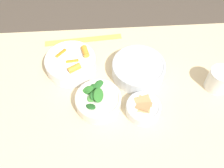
# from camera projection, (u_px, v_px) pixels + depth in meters

# --- Properties ---
(dining_table) EXTENTS (1.02, 0.81, 0.76)m
(dining_table) POSITION_uv_depth(u_px,v_px,m) (120.00, 123.00, 0.99)
(dining_table) COLOR beige
(dining_table) RESTS_ON ground_plane
(bowl_carrots) EXTENTS (0.19, 0.19, 0.08)m
(bowl_carrots) POSITION_uv_depth(u_px,v_px,m) (71.00, 63.00, 0.95)
(bowl_carrots) COLOR white
(bowl_carrots) RESTS_ON dining_table
(bowl_greens) EXTENTS (0.16, 0.16, 0.08)m
(bowl_greens) POSITION_uv_depth(u_px,v_px,m) (98.00, 100.00, 0.86)
(bowl_greens) COLOR silver
(bowl_greens) RESTS_ON dining_table
(bowl_beans_hotdog) EXTENTS (0.20, 0.20, 0.06)m
(bowl_beans_hotdog) POSITION_uv_depth(u_px,v_px,m) (138.00, 69.00, 0.94)
(bowl_beans_hotdog) COLOR silver
(bowl_beans_hotdog) RESTS_ON dining_table
(bowl_cookies) EXTENTS (0.12, 0.12, 0.05)m
(bowl_cookies) POSITION_uv_depth(u_px,v_px,m) (143.00, 108.00, 0.85)
(bowl_cookies) COLOR silver
(bowl_cookies) RESTS_ON dining_table
(ruler) EXTENTS (0.33, 0.05, 0.00)m
(ruler) POSITION_uv_depth(u_px,v_px,m) (84.00, 40.00, 1.07)
(ruler) COLOR #EADB4C
(ruler) RESTS_ON dining_table
(cup) EXTENTS (0.08, 0.08, 0.09)m
(cup) POSITION_uv_depth(u_px,v_px,m) (219.00, 80.00, 0.89)
(cup) COLOR silver
(cup) RESTS_ON dining_table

